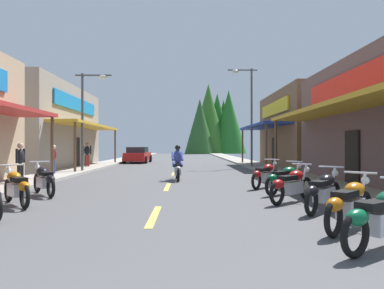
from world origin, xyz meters
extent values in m
cube|color=#4C4C4F|center=(0.00, 26.16, -0.05)|extent=(9.65, 82.33, 0.10)
cube|color=#9E9991|center=(-5.89, 26.16, 0.06)|extent=(2.14, 82.33, 0.12)
cube|color=gray|center=(5.89, 26.16, 0.06)|extent=(2.14, 82.33, 0.12)
cube|color=#E0C64C|center=(0.00, 7.49, 0.01)|extent=(0.16, 2.40, 0.01)
cube|color=#E0C64C|center=(0.00, 12.93, 0.01)|extent=(0.16, 2.40, 0.01)
cube|color=#E0C64C|center=(0.00, 19.18, 0.01)|extent=(0.16, 2.40, 0.01)
cube|color=#E0C64C|center=(0.00, 25.88, 0.01)|extent=(0.16, 2.40, 0.01)
cube|color=#E0C64C|center=(0.00, 31.86, 0.01)|extent=(0.16, 2.40, 0.01)
cube|color=#E0C64C|center=(0.00, 38.15, 0.01)|extent=(0.16, 2.40, 0.01)
cube|color=#E0C64C|center=(0.00, 45.00, 0.01)|extent=(0.16, 2.40, 0.01)
cube|color=#E0C64C|center=(0.00, 50.21, 0.01)|extent=(0.16, 2.40, 0.01)
cube|color=#E0C64C|center=(0.00, 55.32, 0.01)|extent=(0.16, 2.40, 0.01)
cylinder|color=brown|center=(-5.36, 15.96, 1.41)|extent=(0.14, 0.14, 2.82)
cube|color=gray|center=(-10.58, 24.75, 2.82)|extent=(7.23, 12.60, 5.64)
cube|color=gold|center=(-6.06, 24.75, 2.90)|extent=(1.80, 11.34, 0.16)
cylinder|color=brown|center=(-5.36, 19.28, 1.41)|extent=(0.14, 0.14, 2.82)
cylinder|color=brown|center=(-5.36, 30.22, 1.41)|extent=(0.14, 0.14, 2.82)
cube|color=#197FCC|center=(-6.90, 24.75, 4.40)|extent=(0.10, 8.82, 0.90)
cube|color=black|center=(-6.92, 24.75, 1.05)|extent=(0.08, 1.10, 2.10)
cube|color=gold|center=(6.06, 13.03, 2.90)|extent=(1.80, 10.98, 0.16)
cylinder|color=brown|center=(5.36, 18.32, 1.41)|extent=(0.14, 0.14, 2.82)
cube|color=red|center=(6.90, 13.03, 3.92)|extent=(0.10, 8.54, 0.90)
cube|color=black|center=(6.92, 13.03, 1.05)|extent=(0.08, 1.10, 2.10)
cube|color=brown|center=(9.98, 25.05, 2.67)|extent=(6.03, 10.32, 5.33)
cube|color=navy|center=(6.06, 25.05, 2.90)|extent=(1.80, 9.29, 0.16)
cylinder|color=brown|center=(5.36, 20.61, 1.41)|extent=(0.14, 0.14, 2.82)
cylinder|color=brown|center=(5.36, 29.50, 1.41)|extent=(0.14, 0.14, 2.82)
cube|color=yellow|center=(6.90, 25.05, 4.16)|extent=(0.10, 7.23, 0.90)
cube|color=black|center=(6.92, 25.05, 1.05)|extent=(0.08, 1.10, 2.10)
cylinder|color=#474C51|center=(-5.22, 20.16, 2.82)|extent=(0.14, 0.14, 5.64)
cylinder|color=#474C51|center=(-4.60, 20.16, 5.54)|extent=(2.05, 0.10, 0.10)
ellipsoid|color=silver|center=(-4.07, 20.16, 5.44)|extent=(0.50, 0.30, 0.24)
cylinder|color=#474C51|center=(5.22, 24.54, 3.44)|extent=(0.14, 0.14, 6.89)
cylinder|color=#474C51|center=(4.60, 24.54, 6.79)|extent=(2.05, 0.10, 0.10)
ellipsoid|color=silver|center=(4.07, 24.54, 6.69)|extent=(0.50, 0.30, 0.24)
torus|color=black|center=(3.01, 4.53, 0.32)|extent=(0.59, 0.44, 0.64)
cube|color=silver|center=(3.63, 4.95, 0.40)|extent=(0.74, 0.62, 0.32)
cube|color=black|center=(3.43, 4.81, 0.68)|extent=(0.65, 0.57, 0.12)
ellipsoid|color=#0C5933|center=(3.05, 4.56, 0.55)|extent=(0.50, 0.45, 0.24)
torus|color=black|center=(4.22, 6.69, 0.32)|extent=(0.52, 0.52, 0.64)
torus|color=black|center=(3.17, 5.62, 0.32)|extent=(0.52, 0.52, 0.64)
cube|color=silver|center=(3.70, 6.16, 0.40)|extent=(0.69, 0.69, 0.32)
ellipsoid|color=#BF660C|center=(3.84, 6.30, 0.72)|extent=(0.62, 0.62, 0.28)
cube|color=black|center=(3.52, 5.98, 0.68)|extent=(0.62, 0.62, 0.12)
ellipsoid|color=#BF660C|center=(3.20, 5.66, 0.55)|extent=(0.48, 0.48, 0.24)
cylinder|color=silver|center=(4.13, 6.60, 0.65)|extent=(0.30, 0.31, 0.71)
cylinder|color=silver|center=(4.05, 6.51, 1.02)|extent=(0.45, 0.45, 0.04)
sphere|color=white|center=(4.24, 6.71, 0.85)|extent=(0.16, 0.16, 0.16)
torus|color=black|center=(4.40, 8.56, 0.32)|extent=(0.49, 0.55, 0.64)
torus|color=black|center=(3.42, 7.42, 0.32)|extent=(0.49, 0.55, 0.64)
cube|color=silver|center=(3.91, 7.99, 0.40)|extent=(0.67, 0.71, 0.32)
ellipsoid|color=black|center=(4.04, 8.14, 0.72)|extent=(0.61, 0.63, 0.28)
cube|color=black|center=(3.75, 7.80, 0.68)|extent=(0.60, 0.64, 0.12)
ellipsoid|color=black|center=(3.45, 7.46, 0.55)|extent=(0.47, 0.49, 0.24)
cylinder|color=silver|center=(4.32, 8.46, 0.65)|extent=(0.29, 0.32, 0.71)
cylinder|color=silver|center=(4.24, 8.37, 1.02)|extent=(0.48, 0.42, 0.04)
sphere|color=white|center=(4.42, 8.58, 0.85)|extent=(0.16, 0.16, 0.16)
torus|color=black|center=(4.12, 9.85, 0.32)|extent=(0.53, 0.51, 0.64)
torus|color=black|center=(3.03, 8.82, 0.32)|extent=(0.53, 0.51, 0.64)
cube|color=silver|center=(3.57, 9.33, 0.40)|extent=(0.70, 0.68, 0.32)
ellipsoid|color=#A51414|center=(3.72, 9.47, 0.72)|extent=(0.63, 0.62, 0.28)
cube|color=black|center=(3.39, 9.16, 0.68)|extent=(0.63, 0.62, 0.12)
ellipsoid|color=#A51414|center=(3.06, 8.85, 0.55)|extent=(0.48, 0.48, 0.24)
cylinder|color=silver|center=(4.02, 9.76, 0.65)|extent=(0.31, 0.30, 0.71)
cylinder|color=silver|center=(3.93, 9.67, 1.02)|extent=(0.44, 0.46, 0.04)
sphere|color=white|center=(4.14, 9.87, 0.85)|extent=(0.16, 0.16, 0.16)
torus|color=black|center=(4.41, 11.47, 0.32)|extent=(0.55, 0.50, 0.64)
torus|color=black|center=(3.28, 10.48, 0.32)|extent=(0.55, 0.50, 0.64)
cube|color=silver|center=(3.85, 10.98, 0.40)|extent=(0.71, 0.67, 0.32)
ellipsoid|color=#0C5933|center=(4.00, 11.11, 0.72)|extent=(0.63, 0.61, 0.28)
cube|color=black|center=(3.66, 10.81, 0.68)|extent=(0.64, 0.61, 0.12)
ellipsoid|color=#0C5933|center=(3.32, 10.51, 0.55)|extent=(0.49, 0.47, 0.24)
cylinder|color=silver|center=(4.31, 11.39, 0.65)|extent=(0.32, 0.29, 0.71)
cylinder|color=silver|center=(4.22, 11.31, 1.02)|extent=(0.43, 0.48, 0.04)
sphere|color=white|center=(4.43, 11.49, 0.85)|extent=(0.16, 0.16, 0.16)
torus|color=black|center=(4.05, 13.24, 0.32)|extent=(0.47, 0.57, 0.64)
torus|color=black|center=(3.12, 12.06, 0.32)|extent=(0.47, 0.57, 0.64)
cube|color=silver|center=(3.59, 12.65, 0.40)|extent=(0.65, 0.72, 0.32)
ellipsoid|color=#A51414|center=(3.71, 12.81, 0.72)|extent=(0.60, 0.64, 0.28)
cube|color=black|center=(3.43, 12.45, 0.68)|extent=(0.59, 0.64, 0.12)
ellipsoid|color=#A51414|center=(3.15, 12.10, 0.55)|extent=(0.46, 0.49, 0.24)
cylinder|color=silver|center=(3.97, 13.14, 0.65)|extent=(0.28, 0.33, 0.71)
cylinder|color=silver|center=(3.89, 13.04, 1.02)|extent=(0.50, 0.40, 0.04)
sphere|color=white|center=(4.07, 13.26, 0.85)|extent=(0.16, 0.16, 0.16)
torus|color=black|center=(-4.15, 9.54, 0.32)|extent=(0.48, 0.56, 0.64)
torus|color=black|center=(-3.20, 8.38, 0.32)|extent=(0.48, 0.56, 0.64)
cube|color=silver|center=(-3.67, 8.96, 0.40)|extent=(0.66, 0.72, 0.32)
ellipsoid|color=#BF660C|center=(-3.80, 9.11, 0.72)|extent=(0.60, 0.64, 0.28)
cube|color=black|center=(-3.52, 8.77, 0.68)|extent=(0.60, 0.64, 0.12)
ellipsoid|color=#BF660C|center=(-3.23, 8.42, 0.55)|extent=(0.47, 0.49, 0.24)
cylinder|color=silver|center=(-4.07, 9.44, 0.65)|extent=(0.28, 0.32, 0.71)
cylinder|color=silver|center=(-3.99, 9.34, 1.02)|extent=(0.49, 0.41, 0.04)
sphere|color=white|center=(-4.17, 9.56, 0.85)|extent=(0.16, 0.16, 0.16)
torus|color=black|center=(-4.17, 11.46, 0.32)|extent=(0.46, 0.57, 0.64)
torus|color=black|center=(-3.27, 10.25, 0.32)|extent=(0.46, 0.57, 0.64)
cube|color=silver|center=(-3.72, 10.86, 0.40)|extent=(0.64, 0.73, 0.32)
ellipsoid|color=black|center=(-3.84, 11.02, 0.72)|extent=(0.59, 0.64, 0.28)
cube|color=black|center=(-3.57, 10.65, 0.68)|extent=(0.58, 0.65, 0.12)
ellipsoid|color=black|center=(-3.30, 10.29, 0.55)|extent=(0.45, 0.50, 0.24)
cylinder|color=silver|center=(-4.09, 11.35, 0.65)|extent=(0.27, 0.33, 0.71)
cylinder|color=silver|center=(-4.02, 11.26, 1.02)|extent=(0.51, 0.39, 0.04)
sphere|color=white|center=(-4.19, 11.48, 0.85)|extent=(0.16, 0.16, 0.16)
torus|color=black|center=(0.26, 16.34, 0.32)|extent=(0.14, 0.65, 0.64)
torus|color=black|center=(0.36, 14.84, 0.32)|extent=(0.14, 0.65, 0.64)
cube|color=silver|center=(0.31, 15.59, 0.40)|extent=(0.33, 0.72, 0.32)
ellipsoid|color=#99999E|center=(0.29, 15.79, 0.72)|extent=(0.36, 0.58, 0.28)
cube|color=black|center=(0.32, 15.34, 0.68)|extent=(0.32, 0.62, 0.12)
ellipsoid|color=#99999E|center=(0.35, 14.89, 0.55)|extent=(0.27, 0.45, 0.24)
cylinder|color=silver|center=(0.27, 16.21, 0.65)|extent=(0.08, 0.37, 0.71)
cylinder|color=silver|center=(0.27, 16.09, 1.02)|extent=(0.60, 0.08, 0.04)
sphere|color=white|center=(0.26, 16.37, 0.85)|extent=(0.16, 0.16, 0.16)
ellipsoid|color=#333F8C|center=(0.32, 15.44, 1.05)|extent=(0.40, 0.40, 0.64)
sphere|color=black|center=(0.31, 15.49, 1.45)|extent=(0.24, 0.24, 0.24)
cylinder|color=#333F8C|center=(0.15, 15.60, 0.70)|extent=(0.17, 0.43, 0.24)
cylinder|color=#333F8C|center=(0.09, 15.72, 1.05)|extent=(0.13, 0.51, 0.40)
cylinder|color=#333F8C|center=(0.47, 15.62, 0.70)|extent=(0.17, 0.43, 0.24)
cylinder|color=#333F8C|center=(0.50, 15.75, 1.05)|extent=(0.13, 0.51, 0.40)
cylinder|color=black|center=(-5.67, 13.65, 0.41)|extent=(0.14, 0.14, 0.82)
cylinder|color=black|center=(-5.69, 13.47, 0.41)|extent=(0.14, 0.14, 0.82)
ellipsoid|color=black|center=(-5.68, 13.56, 1.12)|extent=(0.30, 0.39, 0.58)
cylinder|color=black|center=(-5.66, 13.80, 1.14)|extent=(0.09, 0.09, 0.55)
cylinder|color=black|center=(-5.71, 13.32, 1.14)|extent=(0.09, 0.09, 0.55)
sphere|color=tan|center=(-5.68, 13.56, 1.53)|extent=(0.22, 0.22, 0.22)
cylinder|color=maroon|center=(-5.95, 24.10, 0.44)|extent=(0.14, 0.14, 0.89)
cylinder|color=maroon|center=(-6.11, 24.02, 0.44)|extent=(0.14, 0.14, 0.89)
ellipsoid|color=black|center=(-6.03, 24.06, 1.20)|extent=(0.44, 0.40, 0.63)
cylinder|color=black|center=(-5.81, 24.17, 1.24)|extent=(0.09, 0.09, 0.60)
cylinder|color=black|center=(-6.24, 23.95, 1.24)|extent=(0.09, 0.09, 0.60)
sphere|color=#8C664C|center=(-6.03, 24.06, 1.65)|extent=(0.24, 0.24, 0.24)
cylinder|color=#333F8C|center=(-6.00, 17.90, 0.39)|extent=(0.14, 0.14, 0.79)
cylinder|color=#333F8C|center=(-6.07, 18.06, 0.39)|extent=(0.14, 0.14, 0.79)
ellipsoid|color=maroon|center=(-6.04, 17.98, 1.06)|extent=(0.38, 0.43, 0.56)
cylinder|color=maroon|center=(-5.95, 17.76, 1.09)|extent=(0.09, 0.09, 0.53)
cylinder|color=maroon|center=(-6.13, 18.20, 1.09)|extent=(0.09, 0.09, 0.53)
sphere|color=beige|center=(-6.04, 17.98, 1.46)|extent=(0.21, 0.21, 0.21)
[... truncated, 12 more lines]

